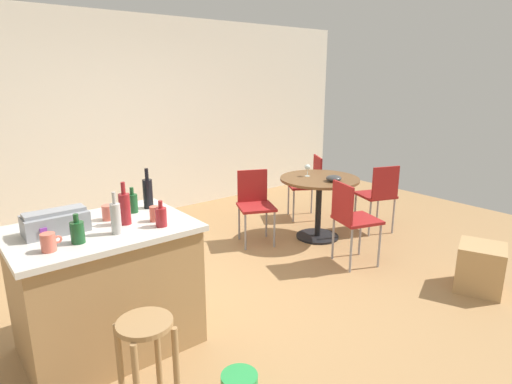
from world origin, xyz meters
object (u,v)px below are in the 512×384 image
object	(u,v)px
folding_chair_far	(379,193)
wine_glass	(307,167)
cup_0	(49,242)
cup_1	(155,214)
bottle_2	(161,216)
wooden_stool	(147,350)
bottle_3	(133,203)
bottle_5	(77,232)
bottle_0	(116,218)
bottle_4	(125,208)
cardboard_box	(480,268)
serving_bowl	(334,178)
dining_table	(319,192)
kitchen_island	(107,287)
cup_2	(108,212)
folding_chair_left	(309,182)
toolbox	(56,222)
folding_chair_right	(255,201)
bottle_1	(148,193)
folding_chair_near	(352,216)

from	to	relation	value
folding_chair_far	wine_glass	distance (m)	0.97
cup_0	cup_1	xyz separation A→B (m)	(0.73, 0.11, -0.00)
bottle_2	wine_glass	distance (m)	2.58
wooden_stool	bottle_3	size ratio (longest dim) A/B	3.27
cup_0	bottle_5	bearing A→B (deg)	8.89
bottle_0	bottle_4	world-z (taller)	bottle_4
bottle_3	cardboard_box	size ratio (longest dim) A/B	0.45
wooden_stool	serving_bowl	distance (m)	3.10
dining_table	folding_chair_far	world-z (taller)	folding_chair_far
kitchen_island	cup_2	world-z (taller)	cup_2
dining_table	bottle_4	world-z (taller)	bottle_4
folding_chair_far	folding_chair_left	world-z (taller)	folding_chair_far
toolbox	bottle_5	bearing A→B (deg)	-78.19
folding_chair_right	cup_1	xyz separation A→B (m)	(-1.75, -1.06, 0.48)
dining_table	cup_0	world-z (taller)	cup_0
bottle_1	bottle_3	bearing A→B (deg)	-166.68
folding_chair_far	folding_chair_near	bearing A→B (deg)	-158.24
wooden_stool	folding_chair_near	size ratio (longest dim) A/B	0.72
bottle_2	wine_glass	world-z (taller)	bottle_2
bottle_0	cup_1	size ratio (longest dim) A/B	2.61
bottle_1	bottle_3	xyz separation A→B (m)	(-0.14, -0.03, -0.05)
bottle_2	cup_2	world-z (taller)	bottle_2
kitchen_island	toolbox	size ratio (longest dim) A/B	3.04
dining_table	folding_chair_right	distance (m)	0.78
bottle_1	kitchen_island	bearing A→B (deg)	-155.99
serving_bowl	dining_table	bearing A→B (deg)	89.44
bottle_4	folding_chair_left	bearing A→B (deg)	21.88
bottle_5	cup_1	world-z (taller)	bottle_5
bottle_4	cup_0	distance (m)	0.57
folding_chair_left	bottle_4	world-z (taller)	bottle_4
kitchen_island	serving_bowl	size ratio (longest dim) A/B	6.66
folding_chair_far	cup_2	bearing A→B (deg)	-178.22
cup_1	cup_2	size ratio (longest dim) A/B	0.88
folding_chair_near	cardboard_box	world-z (taller)	folding_chair_near
dining_table	cup_1	world-z (taller)	cup_1
folding_chair_right	bottle_0	bearing A→B (deg)	-151.07
kitchen_island	folding_chair_far	distance (m)	3.49
bottle_0	cardboard_box	size ratio (longest dim) A/B	0.65
bottle_2	bottle_4	distance (m)	0.27
folding_chair_left	bottle_1	size ratio (longest dim) A/B	2.73
kitchen_island	bottle_5	xyz separation A→B (m)	(-0.20, -0.20, 0.53)
bottle_0	bottle_1	distance (m)	0.57
cup_2	wine_glass	bearing A→B (deg)	12.85
kitchen_island	bottle_2	bearing A→B (deg)	-36.77
folding_chair_far	wine_glass	size ratio (longest dim) A/B	6.05
bottle_5	wooden_stool	bearing A→B (deg)	-79.14
toolbox	cup_2	xyz separation A→B (m)	(0.36, 0.05, -0.02)
kitchen_island	cardboard_box	size ratio (longest dim) A/B	2.77
dining_table	cup_2	size ratio (longest dim) A/B	7.64
folding_chair_near	kitchen_island	bearing A→B (deg)	175.65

